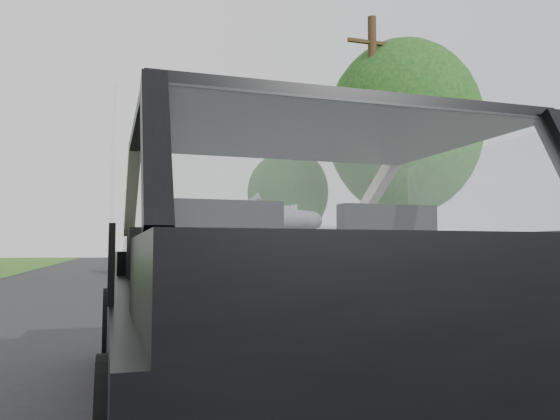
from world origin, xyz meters
TOP-DOWN VIEW (x-y plane):
  - ground at (0.00, 0.00)m, footprint 140.00×140.00m
  - subject_car at (0.00, 0.00)m, footprint 1.80×4.00m
  - dashboard at (0.00, 0.62)m, footprint 1.58×0.45m
  - driver_seat at (-0.40, -0.29)m, footprint 0.50×0.72m
  - passenger_seat at (0.40, -0.29)m, footprint 0.50×0.72m
  - steering_wheel at (-0.40, 0.33)m, footprint 0.36×0.36m
  - cat at (0.25, 0.62)m, footprint 0.55×0.21m
  - guardrail at (4.30, 10.00)m, footprint 0.05×90.00m
  - other_car at (0.43, 18.57)m, footprint 1.74×4.12m
  - highway_sign at (5.45, 16.03)m, footprint 0.35×1.02m
  - utility_pole at (6.14, 10.83)m, footprint 0.31×0.31m
  - tree_0 at (7.58, 11.63)m, footprint 4.99×4.99m
  - tree_1 at (11.56, 18.84)m, footprint 6.95×6.95m
  - tree_2 at (8.14, 24.01)m, footprint 4.86×4.86m
  - tree_3 at (12.74, 39.97)m, footprint 7.56×7.56m

SIDE VIEW (x-z plane):
  - ground at x=0.00m, z-range 0.00..0.00m
  - guardrail at x=4.30m, z-range 0.42..0.74m
  - other_car at x=0.43m, z-range 0.00..1.34m
  - subject_car at x=0.00m, z-range 0.00..1.45m
  - dashboard at x=0.00m, z-range 0.70..1.00m
  - driver_seat at x=-0.40m, z-range 0.67..1.09m
  - passenger_seat at x=0.40m, z-range 0.67..1.09m
  - steering_wheel at x=-0.40m, z-range 0.90..0.94m
  - cat at x=0.25m, z-range 0.96..1.20m
  - highway_sign at x=5.45m, z-range 0.00..2.56m
  - tree_2 at x=8.14m, z-range 0.00..6.00m
  - tree_0 at x=7.58m, z-range 0.00..7.07m
  - utility_pole at x=6.14m, z-range 0.00..7.52m
  - tree_3 at x=12.74m, z-range 0.00..8.64m
  - tree_1 at x=11.56m, z-range 0.00..9.09m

